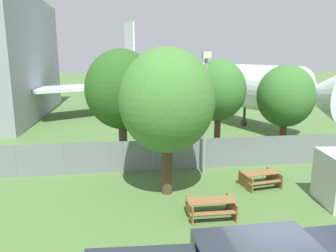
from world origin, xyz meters
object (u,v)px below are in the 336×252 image
picnic_bench_near_cabin (211,206)px  tree_left_of_cabin (122,90)px  airplane (180,79)px  tree_near_hangar (219,90)px  tree_far_right (286,96)px  tree_behind_benches (167,101)px  picnic_bench_open_grass (260,178)px

picnic_bench_near_cabin → tree_left_of_cabin: tree_left_of_cabin is taller
airplane → tree_near_hangar: (-1.07, -20.15, 0.68)m
tree_near_hangar → tree_far_right: size_ratio=1.06×
tree_behind_benches → tree_far_right: 10.10m
airplane → tree_left_of_cabin: bearing=-40.6°
tree_near_hangar → tree_left_of_cabin: size_ratio=0.91×
tree_near_hangar → tree_left_of_cabin: bearing=-173.9°
airplane → tree_near_hangar: bearing=-24.5°
picnic_bench_near_cabin → picnic_bench_open_grass: (3.36, 2.81, -0.00)m
picnic_bench_near_cabin → picnic_bench_open_grass: size_ratio=0.97×
tree_behind_benches → tree_far_right: (8.60, 5.27, -0.57)m
picnic_bench_open_grass → tree_far_right: bearing=53.9°
picnic_bench_open_grass → tree_left_of_cabin: 9.31m
airplane → picnic_bench_near_cabin: (-3.66, -28.24, -3.26)m
airplane → tree_far_right: 20.59m
tree_left_of_cabin → tree_far_right: 10.71m
airplane → tree_near_hangar: 20.19m
tree_left_of_cabin → tree_far_right: bearing=2.7°
picnic_bench_open_grass → tree_behind_benches: 6.34m
picnic_bench_near_cabin → tree_near_hangar: bearing=72.3°
picnic_bench_open_grass → tree_left_of_cabin: size_ratio=0.30×
tree_behind_benches → tree_far_right: size_ratio=1.16×
airplane → tree_far_right: bearing=-11.8°
picnic_bench_near_cabin → picnic_bench_open_grass: bearing=39.9°
tree_near_hangar → picnic_bench_open_grass: bearing=-81.6°
picnic_bench_near_cabin → tree_left_of_cabin: (-3.57, 7.43, 4.14)m
tree_near_hangar → tree_behind_benches: bearing=-127.0°
picnic_bench_open_grass → tree_behind_benches: (-4.85, -0.14, 4.07)m
picnic_bench_near_cabin → picnic_bench_open_grass: same height
tree_left_of_cabin → tree_behind_benches: (2.08, -4.76, -0.07)m
tree_behind_benches → tree_far_right: bearing=31.5°
tree_left_of_cabin → tree_far_right: (10.68, 0.51, -0.64)m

